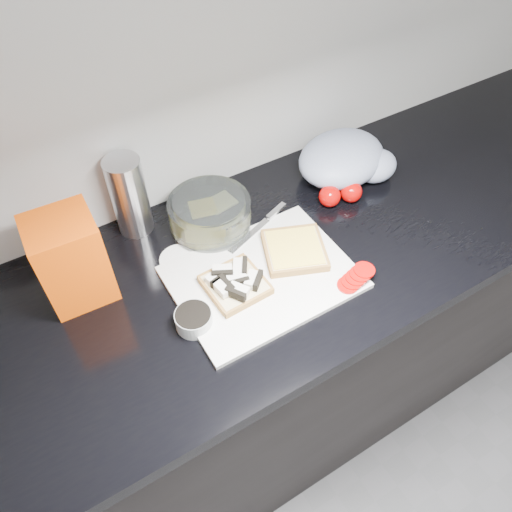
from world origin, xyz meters
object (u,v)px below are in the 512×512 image
Objects in this scene: cutting_board at (263,277)px; glass_bowl at (210,215)px; bread_bag at (71,260)px; steel_canister at (129,196)px.

glass_bowl is at bearing 96.20° from cutting_board.
steel_canister is at bearing 37.97° from bread_bag.
glass_bowl is at bearing -31.05° from steel_canister.
glass_bowl reaches higher than cutting_board.
bread_bag is at bearing -144.53° from steel_canister.
cutting_board is 1.99× the size of glass_bowl.
cutting_board is 1.95× the size of steel_canister.
glass_bowl is 0.95× the size of bread_bag.
glass_bowl is at bearing 7.75° from bread_bag.
cutting_board is 0.41m from bread_bag.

